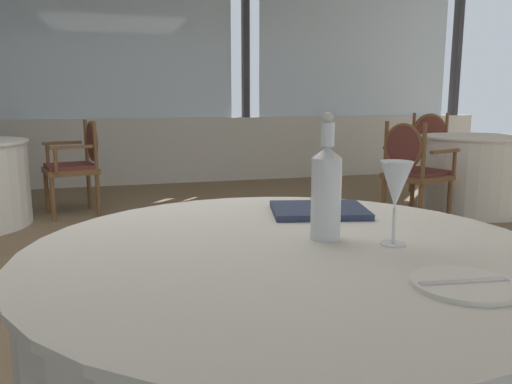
{
  "coord_description": "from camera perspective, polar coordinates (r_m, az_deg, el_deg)",
  "views": [
    {
      "loc": [
        -0.12,
        -2.89,
        1.1
      ],
      "look_at": [
        0.28,
        -1.46,
        0.83
      ],
      "focal_mm": 35.81,
      "sensor_mm": 36.0,
      "label": 1
    }
  ],
  "objects": [
    {
      "name": "dining_chair_2_1",
      "position": [
        5.15,
        -19.2,
        3.46
      ],
      "size": [
        0.56,
        0.61,
        0.9
      ],
      "rotation": [
        0.0,
        0.0,
        9.67
      ],
      "color": "brown",
      "rests_on": "ground_plane"
    },
    {
      "name": "foreground_table",
      "position": [
        1.42,
        3.38,
        -20.61
      ],
      "size": [
        1.3,
        1.3,
        0.74
      ],
      "color": "silver",
      "rests_on": "ground_plane"
    },
    {
      "name": "water_bottle",
      "position": [
        1.32,
        7.85,
        0.3
      ],
      "size": [
        0.08,
        0.08,
        0.33
      ],
      "color": "white",
      "rests_on": "foreground_table"
    },
    {
      "name": "wine_glass",
      "position": [
        1.3,
        15.35,
        0.65
      ],
      "size": [
        0.08,
        0.08,
        0.21
      ],
      "color": "white",
      "rests_on": "foreground_table"
    },
    {
      "name": "window_wall_far",
      "position": [
        6.74,
        -14.88,
        10.67
      ],
      "size": [
        10.33,
        0.14,
        2.94
      ],
      "color": "beige",
      "rests_on": "ground_plane"
    },
    {
      "name": "butter_knife",
      "position": [
        1.08,
        22.23,
        -9.26
      ],
      "size": [
        0.18,
        0.04,
        0.0
      ],
      "primitive_type": "cube",
      "rotation": [
        0.0,
        0.0,
        -0.12
      ],
      "color": "silver",
      "rests_on": "foreground_table"
    },
    {
      "name": "background_table_1",
      "position": [
        5.45,
        23.11,
        1.89
      ],
      "size": [
        1.05,
        1.05,
        0.74
      ],
      "color": "silver",
      "rests_on": "ground_plane"
    },
    {
      "name": "side_plate",
      "position": [
        1.09,
        22.21,
        -9.52
      ],
      "size": [
        0.2,
        0.2,
        0.01
      ],
      "primitive_type": "cylinder",
      "color": "white",
      "rests_on": "foreground_table"
    },
    {
      "name": "dining_chair_1_2",
      "position": [
        6.28,
        19.2,
        4.84
      ],
      "size": [
        0.59,
        0.54,
        0.93
      ],
      "rotation": [
        0.0,
        0.0,
        10.81
      ],
      "color": "brown",
      "rests_on": "ground_plane"
    },
    {
      "name": "menu_book",
      "position": [
        1.64,
        7.03,
        -2.03
      ],
      "size": [
        0.34,
        0.29,
        0.02
      ],
      "primitive_type": "cube",
      "rotation": [
        0.0,
        0.0,
        -0.21
      ],
      "color": "#2D3856",
      "rests_on": "foreground_table"
    },
    {
      "name": "ground_plane",
      "position": [
        3.1,
        -12.6,
        -10.68
      ],
      "size": [
        13.43,
        13.43,
        0.0
      ],
      "primitive_type": "plane",
      "color": "#756047"
    },
    {
      "name": "dining_chair_1_0",
      "position": [
        4.66,
        17.03,
        2.9
      ],
      "size": [
        0.59,
        0.63,
        0.9
      ],
      "rotation": [
        0.0,
        0.0,
        6.62
      ],
      "color": "brown",
      "rests_on": "ground_plane"
    }
  ]
}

